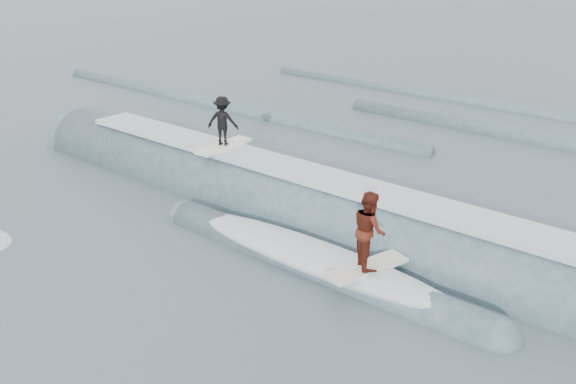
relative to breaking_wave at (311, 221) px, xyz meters
The scene contains 5 objects.
ground 6.78m from the breaking_wave, 91.35° to the right, with size 160.00×160.00×0.00m, color #394953.
breaking_wave is the anchor object (origin of this frame).
surfer_black 4.09m from the breaking_wave, behind, with size 1.09×2.03×1.56m.
surfer_red 3.93m from the breaking_wave, 32.77° to the right, with size 1.07×2.07×1.84m.
far_swells 11.11m from the breaking_wave, 101.94° to the left, with size 38.13×8.65×0.80m.
Camera 1 is at (9.91, -5.87, 7.31)m, focal length 40.00 mm.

